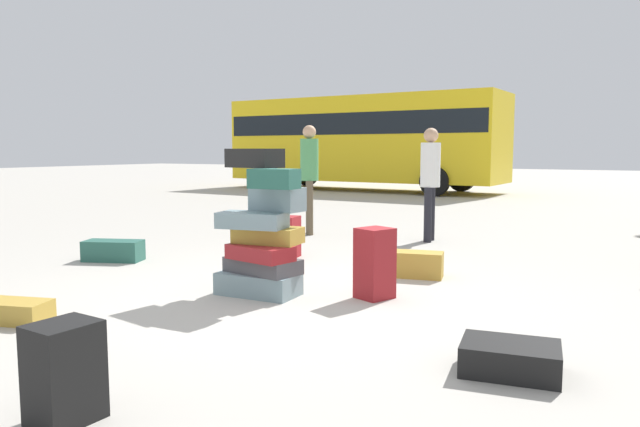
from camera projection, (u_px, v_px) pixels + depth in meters
ground_plane at (275, 297)px, 5.69m from camera, size 80.00×80.00×0.00m
suitcase_tower at (262, 235)px, 5.74m from camera, size 0.88×0.64×1.41m
suitcase_black_right_side at (510, 358)px, 3.74m from camera, size 0.66×0.51×0.19m
suitcase_black_behind_tower at (64, 373)px, 3.06m from camera, size 0.30×0.35×0.52m
suitcase_teal_foreground_far at (113, 251)px, 7.51m from camera, size 0.79×0.56×0.26m
suitcase_maroon_foreground_near at (288, 237)px, 7.74m from camera, size 0.28×0.35×0.54m
suitcase_maroon_upright_blue at (375, 263)px, 5.61m from camera, size 0.37×0.39×0.67m
suitcase_tan_white_trunk at (417, 264)px, 6.55m from camera, size 0.60×0.40×0.28m
suitcase_tan_left_side at (4, 311)px, 4.87m from camera, size 0.81×0.50×0.18m
person_bearded_onlooker at (430, 174)px, 9.03m from camera, size 0.30×0.34×1.73m
person_tourist_with_camera at (309, 169)px, 9.79m from camera, size 0.30×0.31×1.80m
parked_bus at (363, 137)px, 20.36m from camera, size 9.64×3.10×3.15m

